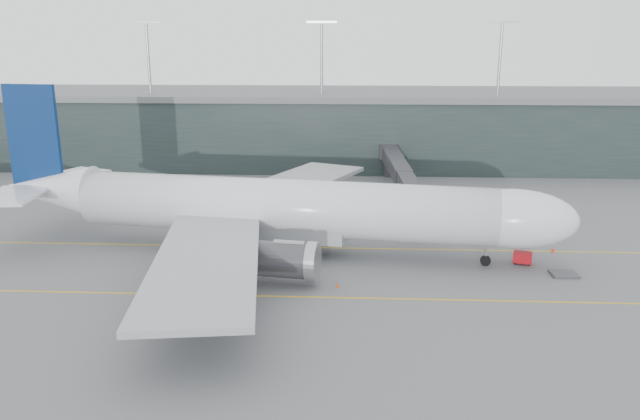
{
  "coord_description": "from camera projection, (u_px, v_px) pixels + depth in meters",
  "views": [
    {
      "loc": [
        11.3,
        -79.23,
        25.14
      ],
      "look_at": [
        7.38,
        -4.0,
        4.97
      ],
      "focal_mm": 35.0,
      "sensor_mm": 36.0,
      "label": 1
    }
  ],
  "objects": [
    {
      "name": "taxiline_lead_main",
      "position": [
        313.0,
        201.0,
        102.54
      ],
      "size": [
        0.25,
        60.0,
        0.02
      ],
      "primitive_type": "cube",
      "color": "gold",
      "rests_on": "ground"
    },
    {
      "name": "cone_tail",
      "position": [
        196.0,
        259.0,
        73.95
      ],
      "size": [
        0.43,
        0.43,
        0.69
      ],
      "primitive_type": "cone",
      "color": "#ED4F0D",
      "rests_on": "ground"
    },
    {
      "name": "terminal",
      "position": [
        301.0,
        125.0,
        137.48
      ],
      "size": [
        240.0,
        36.0,
        29.0
      ],
      "color": "#1E2A29",
      "rests_on": "ground"
    },
    {
      "name": "uld_c",
      "position": [
        283.0,
        211.0,
        93.18
      ],
      "size": [
        1.99,
        1.7,
        1.62
      ],
      "rotation": [
        0.0,
        0.0,
        -0.17
      ],
      "color": "#3A393E",
      "rests_on": "ground"
    },
    {
      "name": "ground",
      "position": [
        267.0,
        237.0,
        83.5
      ],
      "size": [
        320.0,
        320.0,
        0.0
      ],
      "primitive_type": "plane",
      "color": "#55555A",
      "rests_on": "ground"
    },
    {
      "name": "jet_bridge",
      "position": [
        400.0,
        169.0,
        104.28
      ],
      "size": [
        5.1,
        43.04,
        6.32
      ],
      "rotation": [
        0.0,
        0.0,
        0.04
      ],
      "color": "#2B2A2F",
      "rests_on": "ground"
    },
    {
      "name": "taxiline_a",
      "position": [
        262.0,
        247.0,
        79.64
      ],
      "size": [
        160.0,
        0.25,
        0.02
      ],
      "primitive_type": "cube",
      "color": "gold",
      "rests_on": "ground"
    },
    {
      "name": "uld_a",
      "position": [
        234.0,
        211.0,
        93.13
      ],
      "size": [
        2.08,
        1.73,
        1.76
      ],
      "rotation": [
        0.0,
        0.0,
        -0.1
      ],
      "color": "#3A393E",
      "rests_on": "ground"
    },
    {
      "name": "gse_cart",
      "position": [
        523.0,
        257.0,
        73.29
      ],
      "size": [
        2.41,
        1.91,
        1.44
      ],
      "rotation": [
        0.0,
        0.0,
        -0.3
      ],
      "color": "#A70B14",
      "rests_on": "ground"
    },
    {
      "name": "baggage_dolly",
      "position": [
        564.0,
        274.0,
        69.74
      ],
      "size": [
        2.94,
        2.39,
        0.29
      ],
      "primitive_type": "cube",
      "rotation": [
        0.0,
        0.0,
        0.04
      ],
      "color": "#39393E",
      "rests_on": "ground"
    },
    {
      "name": "taxiline_b",
      "position": [
        241.0,
        296.0,
        64.21
      ],
      "size": [
        160.0,
        0.25,
        0.02
      ],
      "primitive_type": "cube",
      "color": "gold",
      "rests_on": "ground"
    },
    {
      "name": "uld_b",
      "position": [
        259.0,
        207.0,
        94.6
      ],
      "size": [
        2.39,
        1.97,
        2.06
      ],
      "rotation": [
        0.0,
        0.0,
        -0.07
      ],
      "color": "#3A393E",
      "rests_on": "ground"
    },
    {
      "name": "cone_nose",
      "position": [
        553.0,
        249.0,
        77.45
      ],
      "size": [
        0.46,
        0.46,
        0.74
      ],
      "primitive_type": "cone",
      "color": "red",
      "rests_on": "ground"
    },
    {
      "name": "cone_wing_port",
      "position": [
        349.0,
        211.0,
        95.11
      ],
      "size": [
        0.5,
        0.5,
        0.8
      ],
      "primitive_type": "cone",
      "color": "#D2660B",
      "rests_on": "ground"
    },
    {
      "name": "main_aircraft",
      "position": [
        279.0,
        208.0,
        76.12
      ],
      "size": [
        71.98,
        67.03,
        20.2
      ],
      "rotation": [
        0.0,
        0.0,
        -0.14
      ],
      "color": "silver",
      "rests_on": "ground"
    },
    {
      "name": "cone_wing_stbd",
      "position": [
        337.0,
        285.0,
        66.18
      ],
      "size": [
        0.39,
        0.39,
        0.62
      ],
      "primitive_type": "cone",
      "color": "#CA3A0B",
      "rests_on": "ground"
    }
  ]
}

